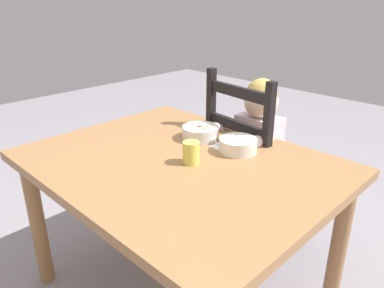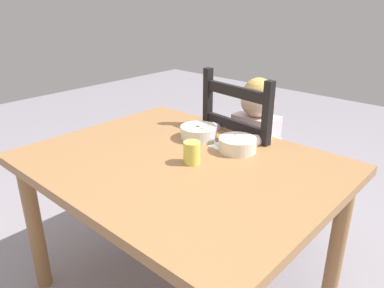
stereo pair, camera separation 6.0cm
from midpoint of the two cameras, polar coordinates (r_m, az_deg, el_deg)
The scene contains 8 objects.
dining_table at distance 1.56m, azimuth -0.83°, elevation -5.63°, with size 1.24×0.97×0.71m.
dining_chair at distance 1.99m, azimuth 10.21°, elevation -4.05°, with size 0.47×0.47×1.00m.
child_figure at distance 1.92m, azimuth 10.64°, elevation 0.26°, with size 0.32×0.31×0.96m.
bowl_of_peas at distance 1.60m, azimuth 8.21°, elevation -0.11°, with size 0.16×0.16×0.06m.
bowl_of_carrots at distance 1.73m, azimuth 2.30°, elevation 1.86°, with size 0.17×0.17×0.06m.
spoon at distance 1.70m, azimuth 4.60°, elevation 0.43°, with size 0.13×0.09×0.01m.
drinking_cup at distance 1.47m, azimuth 1.02°, elevation -1.34°, with size 0.07×0.07×0.09m, color #DFD754.
paper_napkin at distance 1.64m, azimuth 6.60°, elevation -0.51°, with size 0.13×0.11×0.00m, color white.
Camera 1 is at (1.00, -0.94, 1.34)m, focal length 34.45 mm.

